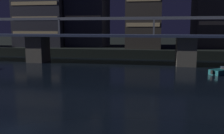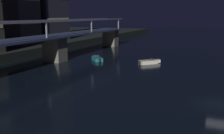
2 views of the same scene
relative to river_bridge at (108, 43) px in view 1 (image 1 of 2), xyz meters
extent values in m
plane|color=black|center=(0.00, -35.07, -4.32)|extent=(400.00, 400.00, 0.00)
cube|color=black|center=(0.00, 48.01, -3.22)|extent=(240.00, 80.00, 2.20)
cube|color=#605B51|center=(-15.49, 0.01, -1.55)|extent=(3.60, 4.40, 5.55)
cube|color=#605B51|center=(15.49, 0.01, -1.55)|extent=(3.60, 4.40, 5.55)
cube|color=#2D3856|center=(0.00, 0.01, 1.45)|extent=(98.96, 6.40, 0.45)
cube|color=slate|center=(0.00, -2.89, 4.88)|extent=(98.96, 0.36, 0.36)
cube|color=slate|center=(0.00, 2.91, 4.88)|extent=(98.96, 0.36, 0.36)
cube|color=slate|center=(-9.30, -2.89, 3.28)|extent=(0.30, 0.30, 3.20)
cube|color=slate|center=(9.30, -2.89, 3.28)|extent=(0.30, 0.30, 3.20)
cube|color=#282833|center=(-21.82, 15.73, 7.40)|extent=(13.87, 9.31, 19.04)
cube|color=beige|center=(-21.82, 11.02, 1.68)|extent=(12.76, 0.10, 0.90)
cube|color=beige|center=(-21.82, 11.02, 5.49)|extent=(12.76, 0.10, 0.90)
cube|color=beige|center=(-21.82, 11.02, 9.30)|extent=(12.76, 0.10, 0.90)
cube|color=beige|center=(-9.34, 13.17, 5.70)|extent=(9.56, 0.10, 0.90)
cube|color=beige|center=(6.50, 10.01, 3.75)|extent=(7.94, 0.10, 0.90)
cube|color=beige|center=(23.63, 13.62, 4.15)|extent=(7.79, 0.10, 0.90)
cube|color=#196066|center=(20.16, -8.41, -3.92)|extent=(4.11, 3.95, 0.80)
cube|color=#283342|center=(20.80, -7.85, -3.34)|extent=(0.98, 1.07, 0.36)
cube|color=#262628|center=(20.61, -8.01, -3.40)|extent=(0.67, 0.68, 0.24)
cube|color=black|center=(18.56, -9.85, -3.82)|extent=(0.51, 0.51, 0.60)
camera|label=1|loc=(10.07, -49.94, 3.01)|focal=39.70mm
camera|label=2|loc=(-30.96, -34.90, 6.16)|focal=40.09mm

